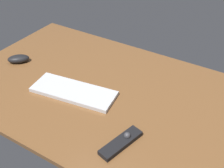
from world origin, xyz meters
The scene contains 4 objects.
desk centered at (0.00, 0.00, 1.00)cm, with size 140.00×84.00×2.00cm, color brown.
keyboard centered at (-12.83, -8.80, 2.86)cm, with size 37.50×13.80×1.72cm, color silver.
computer_mouse centered at (-52.68, -3.09, 3.91)cm, with size 10.77×6.00×3.83cm, color black.
media_remote centered at (20.00, -23.39, 3.06)cm, with size 9.30×18.64×3.55cm.
Camera 1 is at (53.44, -84.09, 80.51)cm, focal length 45.74 mm.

